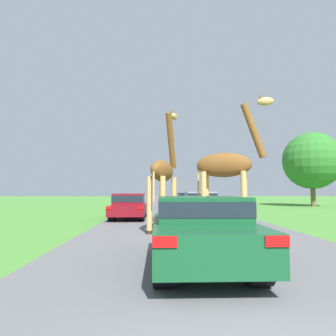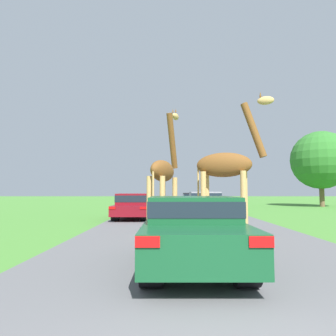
{
  "view_description": "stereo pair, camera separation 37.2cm",
  "coord_description": "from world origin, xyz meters",
  "px_view_note": "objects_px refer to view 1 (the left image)",
  "views": [
    {
      "loc": [
        -1.25,
        -1.86,
        1.54
      ],
      "look_at": [
        -0.86,
        9.55,
        2.4
      ],
      "focal_mm": 32.0,
      "sensor_mm": 36.0,
      "label": 1
    },
    {
      "loc": [
        -0.88,
        -1.86,
        1.54
      ],
      "look_at": [
        -0.86,
        9.55,
        2.4
      ],
      "focal_mm": 32.0,
      "sensor_mm": 36.0,
      "label": 2
    }
  ],
  "objects_px": {
    "tree_left_edge": "(312,161)",
    "car_lead_maroon": "(201,229)",
    "car_queue_left": "(129,205)",
    "car_verge_right": "(200,203)",
    "car_queue_right": "(201,199)",
    "car_far_ahead": "(188,201)",
    "giraffe_near_road": "(164,174)",
    "giraffe_companion": "(227,170)"
  },
  "relations": [
    {
      "from": "tree_left_edge",
      "to": "car_lead_maroon",
      "type": "bearing_deg",
      "value": -122.24
    },
    {
      "from": "car_queue_left",
      "to": "car_lead_maroon",
      "type": "bearing_deg",
      "value": -76.85
    },
    {
      "from": "car_lead_maroon",
      "to": "tree_left_edge",
      "type": "relative_size",
      "value": 0.55
    },
    {
      "from": "car_lead_maroon",
      "to": "car_verge_right",
      "type": "distance_m",
      "value": 12.46
    },
    {
      "from": "car_verge_right",
      "to": "tree_left_edge",
      "type": "distance_m",
      "value": 16.54
    },
    {
      "from": "car_queue_right",
      "to": "car_far_ahead",
      "type": "xyz_separation_m",
      "value": [
        -1.66,
        -4.76,
        0.02
      ]
    },
    {
      "from": "giraffe_near_road",
      "to": "car_queue_left",
      "type": "distance_m",
      "value": 5.54
    },
    {
      "from": "giraffe_near_road",
      "to": "car_verge_right",
      "type": "relative_size",
      "value": 1.24
    },
    {
      "from": "car_queue_left",
      "to": "car_verge_right",
      "type": "bearing_deg",
      "value": 23.85
    },
    {
      "from": "giraffe_companion",
      "to": "car_queue_left",
      "type": "bearing_deg",
      "value": -127.64
    },
    {
      "from": "giraffe_companion",
      "to": "tree_left_edge",
      "type": "relative_size",
      "value": 0.68
    },
    {
      "from": "giraffe_companion",
      "to": "tree_left_edge",
      "type": "bearing_deg",
      "value": 163.57
    },
    {
      "from": "car_far_ahead",
      "to": "giraffe_near_road",
      "type": "bearing_deg",
      "value": -100.34
    },
    {
      "from": "car_far_ahead",
      "to": "car_lead_maroon",
      "type": "bearing_deg",
      "value": -95.02
    },
    {
      "from": "giraffe_near_road",
      "to": "car_far_ahead",
      "type": "relative_size",
      "value": 1.24
    },
    {
      "from": "giraffe_near_road",
      "to": "tree_left_edge",
      "type": "height_order",
      "value": "tree_left_edge"
    },
    {
      "from": "car_verge_right",
      "to": "car_lead_maroon",
      "type": "bearing_deg",
      "value": -98.12
    },
    {
      "from": "tree_left_edge",
      "to": "giraffe_near_road",
      "type": "bearing_deg",
      "value": -130.97
    },
    {
      "from": "car_lead_maroon",
      "to": "car_queue_right",
      "type": "bearing_deg",
      "value": 81.8
    },
    {
      "from": "giraffe_companion",
      "to": "car_queue_right",
      "type": "relative_size",
      "value": 1.05
    },
    {
      "from": "giraffe_near_road",
      "to": "car_verge_right",
      "type": "height_order",
      "value": "giraffe_near_road"
    },
    {
      "from": "car_lead_maroon",
      "to": "car_queue_left",
      "type": "distance_m",
      "value": 10.76
    },
    {
      "from": "car_queue_right",
      "to": "car_queue_left",
      "type": "height_order",
      "value": "car_queue_left"
    },
    {
      "from": "car_verge_right",
      "to": "tree_left_edge",
      "type": "height_order",
      "value": "tree_left_edge"
    },
    {
      "from": "giraffe_near_road",
      "to": "car_far_ahead",
      "type": "height_order",
      "value": "giraffe_near_road"
    },
    {
      "from": "giraffe_companion",
      "to": "car_lead_maroon",
      "type": "distance_m",
      "value": 4.97
    },
    {
      "from": "tree_left_edge",
      "to": "car_queue_left",
      "type": "bearing_deg",
      "value": -144.07
    },
    {
      "from": "car_queue_right",
      "to": "tree_left_edge",
      "type": "bearing_deg",
      "value": 2.58
    },
    {
      "from": "car_queue_right",
      "to": "car_queue_left",
      "type": "distance_m",
      "value": 12.88
    },
    {
      "from": "giraffe_companion",
      "to": "car_far_ahead",
      "type": "bearing_deg",
      "value": -161.18
    },
    {
      "from": "car_lead_maroon",
      "to": "car_verge_right",
      "type": "xyz_separation_m",
      "value": [
        1.76,
        12.34,
        0.02
      ]
    },
    {
      "from": "car_lead_maroon",
      "to": "car_queue_left",
      "type": "bearing_deg",
      "value": 103.15
    },
    {
      "from": "car_lead_maroon",
      "to": "car_queue_right",
      "type": "relative_size",
      "value": 0.85
    },
    {
      "from": "giraffe_near_road",
      "to": "car_queue_left",
      "type": "relative_size",
      "value": 1.24
    },
    {
      "from": "car_far_ahead",
      "to": "giraffe_companion",
      "type": "bearing_deg",
      "value": -89.64
    },
    {
      "from": "car_lead_maroon",
      "to": "tree_left_edge",
      "type": "height_order",
      "value": "tree_left_edge"
    },
    {
      "from": "giraffe_companion",
      "to": "car_far_ahead",
      "type": "relative_size",
      "value": 1.21
    },
    {
      "from": "car_queue_left",
      "to": "car_far_ahead",
      "type": "relative_size",
      "value": 1.0
    },
    {
      "from": "giraffe_near_road",
      "to": "tree_left_edge",
      "type": "xyz_separation_m",
      "value": [
        14.88,
        17.13,
        2.3
      ]
    },
    {
      "from": "car_lead_maroon",
      "to": "car_verge_right",
      "type": "bearing_deg",
      "value": 81.88
    },
    {
      "from": "giraffe_near_road",
      "to": "giraffe_companion",
      "type": "xyz_separation_m",
      "value": [
        2.25,
        -0.98,
        0.11
      ]
    },
    {
      "from": "giraffe_near_road",
      "to": "giraffe_companion",
      "type": "distance_m",
      "value": 2.45
    }
  ]
}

